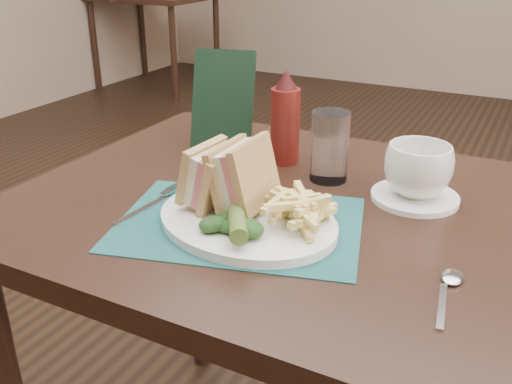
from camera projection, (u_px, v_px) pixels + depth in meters
The scene contains 18 objects.
floor at pixel (346, 364), 1.70m from camera, with size 7.00×7.00×0.00m, color black.
wall_back at pixel (492, 97), 4.54m from camera, with size 6.00×6.00×0.00m, color tan.
table_main at pixel (276, 367), 1.15m from camera, with size 0.90×0.75×0.75m, color black, non-canonical shape.
table_bg_left at pixel (157, 41), 4.73m from camera, with size 0.90×0.75×0.75m, color black, non-canonical shape.
placemat at pixel (239, 223), 0.90m from camera, with size 0.38×0.27×0.00m, color #174C4A.
plate at pixel (247, 221), 0.89m from camera, with size 0.30×0.24×0.01m, color white, non-canonical shape.
sandwich_half_a at pixel (202, 172), 0.92m from camera, with size 0.06×0.10×0.09m, color tan, non-canonical shape.
sandwich_half_b at pixel (232, 173), 0.90m from camera, with size 0.06×0.12×0.11m, color tan, non-canonical shape.
kale_garnish at pixel (232, 224), 0.84m from camera, with size 0.11×0.08×0.03m, color #163312, non-canonical shape.
pickle_spear at pixel (237, 219), 0.83m from camera, with size 0.03×0.03×0.12m, color #455E24.
fries_pile at pixel (296, 204), 0.86m from camera, with size 0.18×0.20×0.06m, color #EAD275, non-canonical shape.
fork at pixel (152, 201), 0.96m from camera, with size 0.03×0.17×0.01m, color silver, non-canonical shape.
spoon at pixel (446, 294), 0.72m from camera, with size 0.03×0.15×0.01m, color silver, non-canonical shape.
saucer at pixel (415, 197), 0.99m from camera, with size 0.15×0.15×0.01m, color white.
coffee_cup at pixel (418, 170), 0.97m from camera, with size 0.11×0.11×0.09m, color white.
drinking_glass at pixel (330, 147), 1.05m from camera, with size 0.07×0.07×0.13m, color white.
ketchup_bottle at pixel (285, 117), 1.12m from camera, with size 0.06×0.06×0.19m, color #57130E, non-canonical shape.
check_presenter at pixel (223, 101), 1.19m from camera, with size 0.13×0.01×0.21m, color black.
Camera 1 is at (0.38, -1.32, 1.17)m, focal length 40.00 mm.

